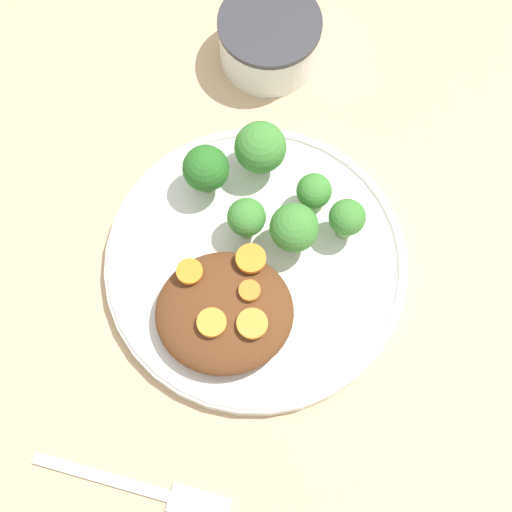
# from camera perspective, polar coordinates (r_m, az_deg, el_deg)

# --- Properties ---
(ground_plane) EXTENTS (4.00, 4.00, 0.00)m
(ground_plane) POSITION_cam_1_polar(r_m,az_deg,el_deg) (0.79, 0.00, -0.75)
(ground_plane) COLOR tan
(plate) EXTENTS (0.28, 0.28, 0.02)m
(plate) POSITION_cam_1_polar(r_m,az_deg,el_deg) (0.78, 0.00, -0.51)
(plate) COLOR silver
(plate) RESTS_ON ground_plane
(dip_bowl) EXTENTS (0.10, 0.10, 0.06)m
(dip_bowl) POSITION_cam_1_polar(r_m,az_deg,el_deg) (0.86, 0.90, 14.38)
(dip_bowl) COLOR silver
(dip_bowl) RESTS_ON ground_plane
(stew_mound) EXTENTS (0.12, 0.11, 0.03)m
(stew_mound) POSITION_cam_1_polar(r_m,az_deg,el_deg) (0.74, -2.12, -3.79)
(stew_mound) COLOR #5B3319
(stew_mound) RESTS_ON plate
(broccoli_floret_0) EXTENTS (0.05, 0.05, 0.06)m
(broccoli_floret_0) POSITION_cam_1_polar(r_m,az_deg,el_deg) (0.78, 0.29, 7.22)
(broccoli_floret_0) COLOR #759E51
(broccoli_floret_0) RESTS_ON plate
(broccoli_floret_1) EXTENTS (0.04, 0.04, 0.06)m
(broccoli_floret_1) POSITION_cam_1_polar(r_m,az_deg,el_deg) (0.77, -3.36, 5.80)
(broccoli_floret_1) COLOR #759E51
(broccoli_floret_1) RESTS_ON plate
(broccoli_floret_2) EXTENTS (0.04, 0.04, 0.06)m
(broccoli_floret_2) POSITION_cam_1_polar(r_m,az_deg,el_deg) (0.75, 2.56, 1.87)
(broccoli_floret_2) COLOR #7FA85B
(broccoli_floret_2) RESTS_ON plate
(broccoli_floret_3) EXTENTS (0.03, 0.03, 0.05)m
(broccoli_floret_3) POSITION_cam_1_polar(r_m,az_deg,el_deg) (0.76, 6.08, 2.50)
(broccoli_floret_3) COLOR #759E51
(broccoli_floret_3) RESTS_ON plate
(broccoli_floret_4) EXTENTS (0.03, 0.03, 0.05)m
(broccoli_floret_4) POSITION_cam_1_polar(r_m,az_deg,el_deg) (0.76, -0.64, 2.54)
(broccoli_floret_4) COLOR #7FA85B
(broccoli_floret_4) RESTS_ON plate
(broccoli_floret_5) EXTENTS (0.03, 0.03, 0.05)m
(broccoli_floret_5) POSITION_cam_1_polar(r_m,az_deg,el_deg) (0.77, 3.88, 4.23)
(broccoli_floret_5) COLOR #759E51
(broccoli_floret_5) RESTS_ON plate
(carrot_slice_0) EXTENTS (0.02, 0.02, 0.00)m
(carrot_slice_0) POSITION_cam_1_polar(r_m,az_deg,el_deg) (0.74, -4.45, -1.04)
(carrot_slice_0) COLOR orange
(carrot_slice_0) RESTS_ON stew_mound
(carrot_slice_1) EXTENTS (0.03, 0.03, 0.01)m
(carrot_slice_1) POSITION_cam_1_polar(r_m,az_deg,el_deg) (0.72, -2.98, -4.46)
(carrot_slice_1) COLOR orange
(carrot_slice_1) RESTS_ON stew_mound
(carrot_slice_2) EXTENTS (0.02, 0.02, 0.01)m
(carrot_slice_2) POSITION_cam_1_polar(r_m,az_deg,el_deg) (0.73, -0.43, -2.33)
(carrot_slice_2) COLOR orange
(carrot_slice_2) RESTS_ON stew_mound
(carrot_slice_3) EXTENTS (0.03, 0.03, 0.01)m
(carrot_slice_3) POSITION_cam_1_polar(r_m,az_deg,el_deg) (0.74, -0.34, -0.17)
(carrot_slice_3) COLOR orange
(carrot_slice_3) RESTS_ON stew_mound
(carrot_slice_4) EXTENTS (0.03, 0.03, 0.00)m
(carrot_slice_4) POSITION_cam_1_polar(r_m,az_deg,el_deg) (0.72, -0.25, -4.53)
(carrot_slice_4) COLOR orange
(carrot_slice_4) RESTS_ON stew_mound
(fork) EXTENTS (0.17, 0.08, 0.01)m
(fork) POSITION_cam_1_polar(r_m,az_deg,el_deg) (0.75, -7.07, -15.28)
(fork) COLOR #B8B8B8
(fork) RESTS_ON ground_plane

